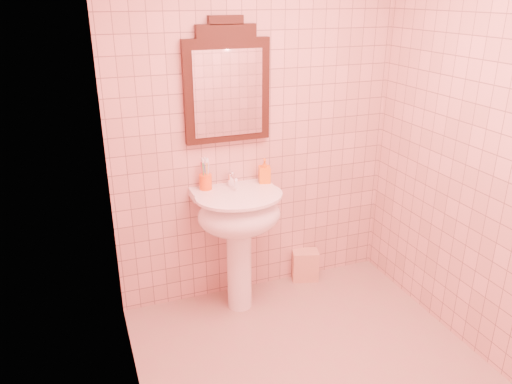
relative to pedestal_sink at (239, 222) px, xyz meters
name	(u,v)px	position (x,y,z in m)	size (l,w,h in m)	color
floor	(324,381)	(0.21, -0.87, -0.66)	(2.20, 2.20, 0.00)	tan
back_wall	(257,125)	(0.21, 0.23, 0.59)	(2.00, 0.02, 2.50)	#E6A8A0
pedestal_sink	(239,222)	(0.00, 0.00, 0.00)	(0.58, 0.58, 0.86)	white
faucet	(232,179)	(0.00, 0.14, 0.26)	(0.04, 0.16, 0.11)	white
mirror	(227,86)	(0.00, 0.20, 0.87)	(0.56, 0.06, 0.79)	black
toothbrush_cup	(206,182)	(-0.18, 0.16, 0.26)	(0.08, 0.08, 0.19)	#FB5B15
soap_dispenser	(265,171)	(0.24, 0.14, 0.29)	(0.08, 0.08, 0.17)	orange
towel	(305,265)	(0.59, 0.17, -0.54)	(0.20, 0.13, 0.24)	tan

